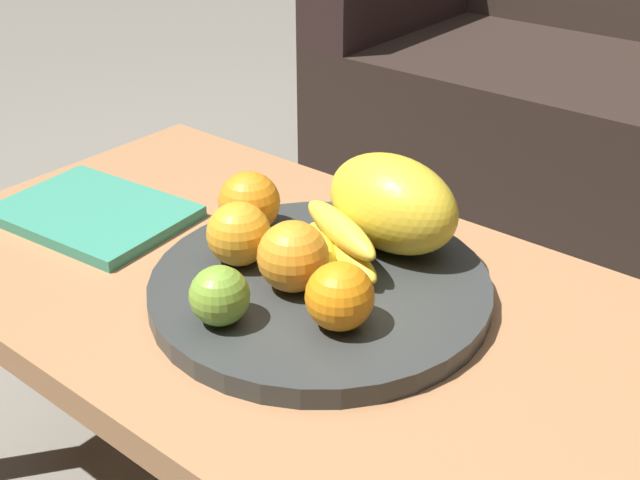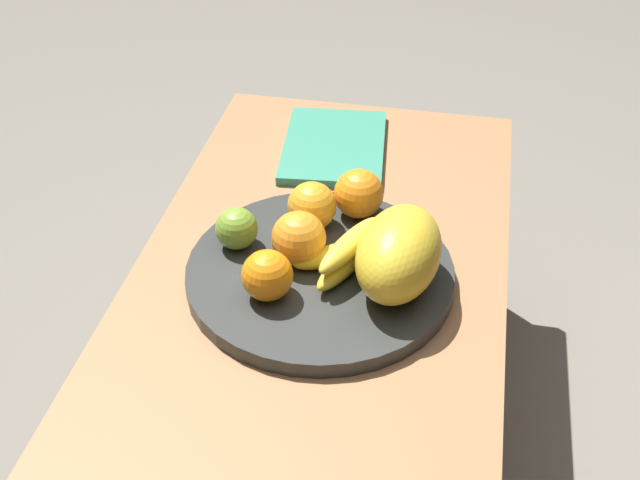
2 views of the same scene
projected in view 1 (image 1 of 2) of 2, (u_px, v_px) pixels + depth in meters
The scene contains 10 objects.
coffee_table at pixel (307, 328), 0.95m from camera, with size 1.05×0.55×0.42m.
fruit_bowl at pixel (320, 287), 0.92m from camera, with size 0.39×0.39×0.03m, color #313433.
melon_large_front at pixel (392, 203), 0.95m from camera, with size 0.18×0.11×0.11m, color yellow.
orange_front at pixel (293, 256), 0.87m from camera, with size 0.08×0.08×0.08m, color orange.
orange_left at pixel (340, 296), 0.81m from camera, with size 0.07×0.07×0.07m, color orange.
orange_right at pixel (249, 202), 0.99m from camera, with size 0.08×0.08×0.08m, color orange.
orange_back at pixel (239, 234), 0.92m from camera, with size 0.08×0.08×0.08m, color orange.
apple_front at pixel (220, 296), 0.82m from camera, with size 0.06×0.06×0.06m, color olive.
banana_bunch at pixel (335, 244), 0.93m from camera, with size 0.16×0.15×0.06m.
magazine at pixel (94, 213), 1.09m from camera, with size 0.25×0.18×0.02m, color #36886E.
Camera 1 is at (0.50, -0.59, 0.93)m, focal length 44.72 mm.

